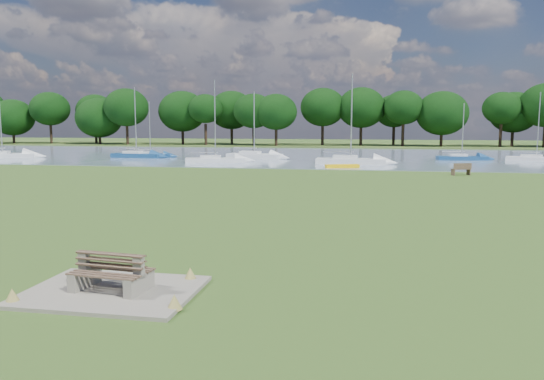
% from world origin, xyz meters
% --- Properties ---
extents(ground, '(220.00, 220.00, 0.00)m').
position_xyz_m(ground, '(0.00, 0.00, 0.00)').
color(ground, '#4E6328').
extents(river, '(220.00, 40.00, 0.10)m').
position_xyz_m(river, '(0.00, 42.00, 0.00)').
color(river, gray).
rests_on(river, ground).
extents(far_bank, '(220.00, 20.00, 0.40)m').
position_xyz_m(far_bank, '(0.00, 72.00, 0.00)').
color(far_bank, '#4C6626').
rests_on(far_bank, ground).
extents(concrete_pad, '(4.20, 3.20, 0.10)m').
position_xyz_m(concrete_pad, '(0.00, -14.00, 0.05)').
color(concrete_pad, gray).
rests_on(concrete_pad, ground).
extents(bench_pair, '(1.99, 1.30, 1.01)m').
position_xyz_m(bench_pair, '(-0.00, -14.00, 0.51)').
color(bench_pair, gray).
rests_on(bench_pair, concrete_pad).
extents(riverbank_bench, '(1.68, 1.09, 1.00)m').
position_xyz_m(riverbank_bench, '(13.47, 19.06, 0.50)').
color(riverbank_bench, brown).
rests_on(riverbank_bench, ground).
extents(kayak, '(3.24, 1.78, 0.32)m').
position_xyz_m(kayak, '(3.58, 24.00, 0.21)').
color(kayak, '#FFC306').
rests_on(kayak, river).
extents(tree_line, '(152.53, 8.48, 10.26)m').
position_xyz_m(tree_line, '(6.06, 68.00, 6.10)').
color(tree_line, black).
rests_on(tree_line, far_bank).
extents(sailboat_0, '(6.10, 1.89, 8.38)m').
position_xyz_m(sailboat_0, '(-21.63, 33.69, 0.54)').
color(sailboat_0, navy).
rests_on(sailboat_0, river).
extents(sailboat_1, '(5.59, 2.17, 6.34)m').
position_xyz_m(sailboat_1, '(16.19, 36.70, 0.45)').
color(sailboat_1, navy).
rests_on(sailboat_1, river).
extents(sailboat_2, '(7.02, 2.03, 9.06)m').
position_xyz_m(sailboat_2, '(4.10, 28.53, 0.58)').
color(sailboat_2, silver).
rests_on(sailboat_2, river).
extents(sailboat_3, '(7.54, 4.64, 9.04)m').
position_xyz_m(sailboat_3, '(-36.90, 29.90, 0.55)').
color(sailboat_3, silver).
rests_on(sailboat_3, river).
extents(sailboat_5, '(6.77, 2.99, 7.76)m').
position_xyz_m(sailboat_5, '(-7.37, 34.88, 0.56)').
color(sailboat_5, silver).
rests_on(sailboat_5, river).
extents(sailboat_6, '(5.09, 2.48, 6.70)m').
position_xyz_m(sailboat_6, '(-20.11, 34.34, 0.47)').
color(sailboat_6, navy).
rests_on(sailboat_6, river).
extents(sailboat_7, '(6.42, 3.51, 7.50)m').
position_xyz_m(sailboat_7, '(24.07, 36.89, 0.45)').
color(sailboat_7, silver).
rests_on(sailboat_7, river).
extents(sailboat_8, '(6.49, 3.43, 8.63)m').
position_xyz_m(sailboat_8, '(-10.08, 28.11, 0.50)').
color(sailboat_8, silver).
rests_on(sailboat_8, river).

